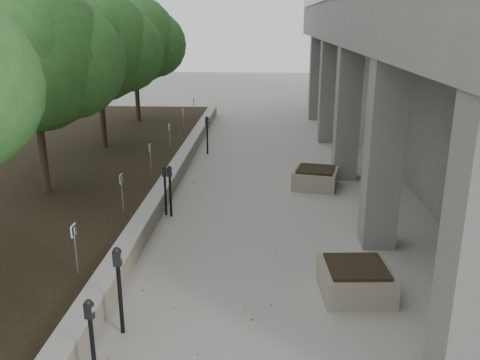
% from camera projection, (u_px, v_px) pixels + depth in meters
% --- Properties ---
extents(retaining_wall, '(0.39, 26.00, 0.50)m').
position_uv_depth(retaining_wall, '(166.00, 187.00, 14.28)').
color(retaining_wall, gray).
rests_on(retaining_wall, ground).
extents(planting_bed, '(7.00, 26.00, 0.40)m').
position_uv_depth(planting_bed, '(39.00, 186.00, 14.48)').
color(planting_bed, black).
rests_on(planting_bed, ground).
extents(crabapple_tree_3, '(4.60, 4.00, 5.44)m').
position_uv_depth(crabapple_tree_3, '(35.00, 87.00, 12.62)').
color(crabapple_tree_3, '#275E24').
rests_on(crabapple_tree_3, planting_bed).
extents(crabapple_tree_4, '(4.60, 4.00, 5.44)m').
position_uv_depth(crabapple_tree_4, '(99.00, 69.00, 17.38)').
color(crabapple_tree_4, '#275E24').
rests_on(crabapple_tree_4, planting_bed).
extents(crabapple_tree_5, '(4.60, 4.00, 5.44)m').
position_uv_depth(crabapple_tree_5, '(135.00, 59.00, 22.15)').
color(crabapple_tree_5, '#275E24').
rests_on(crabapple_tree_5, planting_bed).
extents(parking_sign_3, '(0.04, 0.22, 0.96)m').
position_uv_depth(parking_sign_3, '(75.00, 250.00, 8.88)').
color(parking_sign_3, black).
rests_on(parking_sign_3, planting_bed).
extents(parking_sign_4, '(0.04, 0.22, 0.96)m').
position_uv_depth(parking_sign_4, '(122.00, 194.00, 11.74)').
color(parking_sign_4, black).
rests_on(parking_sign_4, planting_bed).
extents(parking_sign_5, '(0.04, 0.22, 0.96)m').
position_uv_depth(parking_sign_5, '(151.00, 160.00, 14.60)').
color(parking_sign_5, black).
rests_on(parking_sign_5, planting_bed).
extents(parking_sign_6, '(0.04, 0.22, 0.96)m').
position_uv_depth(parking_sign_6, '(170.00, 137.00, 17.46)').
color(parking_sign_6, black).
rests_on(parking_sign_6, planting_bed).
extents(parking_sign_7, '(0.04, 0.22, 0.96)m').
position_uv_depth(parking_sign_7, '(184.00, 121.00, 20.31)').
color(parking_sign_7, black).
rests_on(parking_sign_7, planting_bed).
extents(parking_sign_8, '(0.04, 0.22, 0.96)m').
position_uv_depth(parking_sign_8, '(194.00, 109.00, 23.17)').
color(parking_sign_8, black).
rests_on(parking_sign_8, planting_bed).
extents(parking_meter_1, '(0.15, 0.12, 1.33)m').
position_uv_depth(parking_meter_1, '(92.00, 344.00, 6.64)').
color(parking_meter_1, black).
rests_on(parking_meter_1, ground).
extents(parking_meter_2, '(0.15, 0.11, 1.47)m').
position_uv_depth(parking_meter_2, '(120.00, 291.00, 7.81)').
color(parking_meter_2, black).
rests_on(parking_meter_2, ground).
extents(parking_meter_3, '(0.14, 0.11, 1.29)m').
position_uv_depth(parking_meter_3, '(165.00, 191.00, 12.72)').
color(parking_meter_3, black).
rests_on(parking_meter_3, ground).
extents(parking_meter_4, '(0.14, 0.11, 1.33)m').
position_uv_depth(parking_meter_4, '(170.00, 191.00, 12.61)').
color(parking_meter_4, black).
rests_on(parking_meter_4, ground).
extents(parking_meter_5, '(0.16, 0.14, 1.40)m').
position_uv_depth(parking_meter_5, '(207.00, 135.00, 18.61)').
color(parking_meter_5, black).
rests_on(parking_meter_5, ground).
extents(planter_front, '(1.29, 1.29, 0.57)m').
position_uv_depth(planter_front, '(356.00, 279.00, 9.09)').
color(planter_front, gray).
rests_on(planter_front, ground).
extents(planter_back, '(1.48, 1.48, 0.58)m').
position_uv_depth(planter_back, '(315.00, 178.00, 14.97)').
color(planter_back, gray).
rests_on(planter_back, ground).
extents(berry_scatter, '(3.30, 14.10, 0.02)m').
position_uv_depth(berry_scatter, '(213.00, 260.00, 10.46)').
color(berry_scatter, maroon).
rests_on(berry_scatter, ground).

